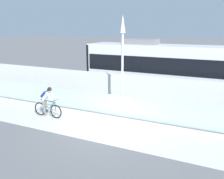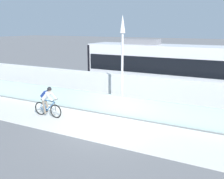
% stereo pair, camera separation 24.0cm
% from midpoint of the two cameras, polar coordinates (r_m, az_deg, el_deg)
% --- Properties ---
extents(ground_plane, '(200.00, 200.00, 0.00)m').
position_cam_midpoint_polar(ground_plane, '(12.57, -1.14, -8.17)').
color(ground_plane, slate).
extents(bike_path_deck, '(32.00, 3.20, 0.01)m').
position_cam_midpoint_polar(bike_path_deck, '(12.57, -1.14, -8.15)').
color(bike_path_deck, silver).
rests_on(bike_path_deck, ground).
extents(glass_parapet, '(32.00, 0.05, 1.11)m').
position_cam_midpoint_polar(glass_parapet, '(13.94, 2.55, -3.58)').
color(glass_parapet, '#ADC6C1').
rests_on(glass_parapet, ground).
extents(concrete_barrier_wall, '(32.00, 0.36, 1.86)m').
position_cam_midpoint_polar(concrete_barrier_wall, '(15.43, 5.44, -0.50)').
color(concrete_barrier_wall, silver).
rests_on(concrete_barrier_wall, ground).
extents(tram_rail_near, '(32.00, 0.08, 0.01)m').
position_cam_midpoint_polar(tram_rail_near, '(17.91, 8.44, -1.69)').
color(tram_rail_near, '#595654').
rests_on(tram_rail_near, ground).
extents(tram_rail_far, '(32.00, 0.08, 0.01)m').
position_cam_midpoint_polar(tram_rail_far, '(19.23, 9.88, -0.70)').
color(tram_rail_far, '#595654').
rests_on(tram_rail_far, ground).
extents(tram, '(11.06, 2.54, 3.81)m').
position_cam_midpoint_polar(tram, '(17.90, 12.47, 4.31)').
color(tram, silver).
rests_on(tram, ground).
extents(cyclist_on_bike, '(1.77, 0.58, 1.61)m').
position_cam_midpoint_polar(cyclist_on_bike, '(14.20, -13.28, -2.58)').
color(cyclist_on_bike, black).
rests_on(cyclist_on_bike, ground).
extents(lamp_post_antenna, '(0.28, 0.28, 5.20)m').
position_cam_midpoint_polar(lamp_post_antenna, '(13.73, 2.74, 7.83)').
color(lamp_post_antenna, gray).
rests_on(lamp_post_antenna, ground).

